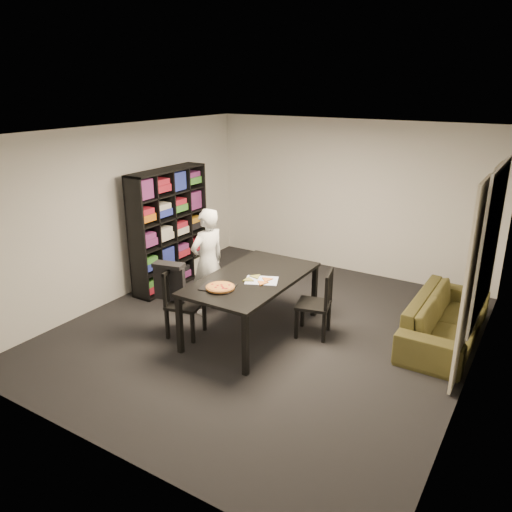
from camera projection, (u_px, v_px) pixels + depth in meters
The scene contains 16 objects.
room at pixel (267, 238), 6.27m from camera, with size 5.01×5.51×2.61m.
window_pane at pixel (491, 242), 5.46m from camera, with size 0.02×1.40×1.60m, color black.
window_frame at pixel (490, 242), 5.46m from camera, with size 0.03×1.52×1.72m, color white.
curtain_left at pixel (469, 286), 5.20m from camera, with size 0.03×0.70×2.25m, color beige.
curtain_right at pixel (485, 258), 6.03m from camera, with size 0.03×0.70×2.25m, color beige.
bookshelf at pixel (169, 229), 7.93m from camera, with size 0.35×1.50×1.90m, color black.
dining_table at pixel (252, 282), 6.42m from camera, with size 1.06×1.90×0.79m.
chair_left at pixel (179, 298), 6.46m from camera, with size 0.51×0.51×0.91m.
chair_right at pixel (320, 299), 6.42m from camera, with size 0.51×0.51×0.90m.
draped_jacket at pixel (169, 280), 6.42m from camera, with size 0.43×0.26×0.50m.
person at pixel (208, 262), 7.01m from camera, with size 0.56×0.37×1.54m, color white.
baking_tray at pixel (218, 287), 6.08m from camera, with size 0.40×0.32×0.01m, color black.
pepperoni_pizza at pixel (220, 287), 6.02m from camera, with size 0.35×0.35×0.03m.
kitchen_towel at pixel (262, 281), 6.28m from camera, with size 0.40×0.30×0.01m, color white.
pizza_slices at pixel (258, 280), 6.28m from camera, with size 0.37×0.31×0.01m, color #BC7F3B, non-canonical shape.
sofa at pixel (446, 319), 6.39m from camera, with size 1.99×0.78×0.58m, color #3D3E19.
Camera 1 is at (3.02, -5.18, 3.16)m, focal length 35.00 mm.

